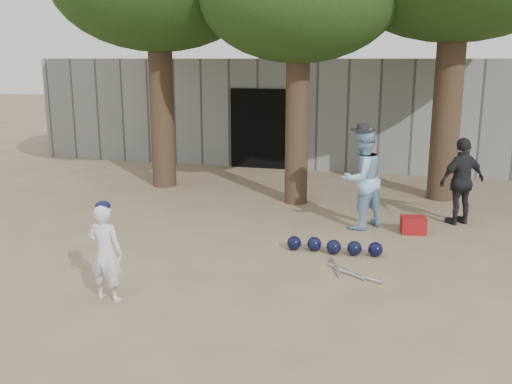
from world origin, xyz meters
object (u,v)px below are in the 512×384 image
(boy_player, at_px, (106,253))
(spectator_blue, at_px, (361,179))
(spectator_dark, at_px, (462,181))
(red_bag, at_px, (413,225))

(boy_player, xyz_separation_m, spectator_blue, (2.78, 4.07, 0.28))
(spectator_blue, bearing_deg, spectator_dark, 152.80)
(boy_player, bearing_deg, spectator_blue, -120.32)
(boy_player, height_order, spectator_blue, spectator_blue)
(red_bag, bearing_deg, spectator_blue, 174.34)
(spectator_blue, height_order, spectator_dark, spectator_blue)
(boy_player, relative_size, red_bag, 3.01)
(boy_player, distance_m, red_bag, 5.48)
(boy_player, xyz_separation_m, red_bag, (3.73, 3.98, -0.48))
(spectator_blue, relative_size, red_bag, 4.32)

